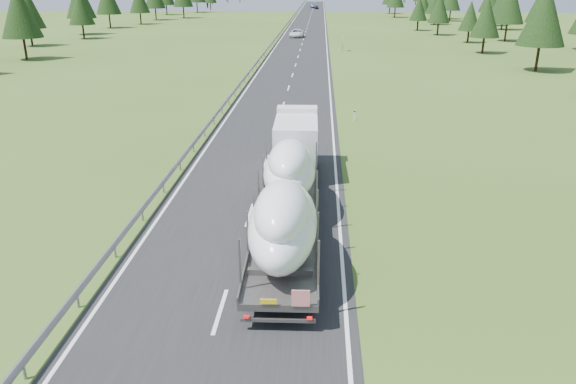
# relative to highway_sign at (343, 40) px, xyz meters

# --- Properties ---
(ground) EXTENTS (400.00, 400.00, 0.00)m
(ground) POSITION_rel_highway_sign_xyz_m (-7.20, -80.00, -1.81)
(ground) COLOR #38521B
(ground) RESTS_ON ground
(road_surface) EXTENTS (10.00, 400.00, 0.02)m
(road_surface) POSITION_rel_highway_sign_xyz_m (-7.20, 20.00, -1.80)
(road_surface) COLOR black
(road_surface) RESTS_ON ground
(guardrail) EXTENTS (0.10, 400.00, 0.76)m
(guardrail) POSITION_rel_highway_sign_xyz_m (-12.50, 19.94, -1.21)
(guardrail) COLOR slate
(guardrail) RESTS_ON ground
(marker_posts) EXTENTS (0.13, 350.08, 1.00)m
(marker_posts) POSITION_rel_highway_sign_xyz_m (-0.70, 75.00, -1.27)
(marker_posts) COLOR silver
(marker_posts) RESTS_ON ground
(highway_sign) EXTENTS (0.08, 0.90, 2.60)m
(highway_sign) POSITION_rel_highway_sign_xyz_m (0.00, 0.00, 0.00)
(highway_sign) COLOR slate
(highway_sign) RESTS_ON ground
(boat_truck) EXTENTS (3.04, 19.98, 4.28)m
(boat_truck) POSITION_rel_highway_sign_xyz_m (-5.11, -71.92, 0.46)
(boat_truck) COLOR silver
(boat_truck) RESTS_ON ground
(distant_van) EXTENTS (3.02, 6.00, 1.63)m
(distant_van) POSITION_rel_highway_sign_xyz_m (-8.74, 23.63, -0.99)
(distant_van) COLOR white
(distant_van) RESTS_ON ground
(distant_car_dark) EXTENTS (1.79, 4.19, 1.41)m
(distant_car_dark) POSITION_rel_highway_sign_xyz_m (-5.73, 141.61, -1.10)
(distant_car_dark) COLOR black
(distant_car_dark) RESTS_ON ground
(distant_car_blue) EXTENTS (2.16, 4.95, 1.58)m
(distant_car_blue) POSITION_rel_highway_sign_xyz_m (-7.54, 151.69, -1.02)
(distant_car_blue) COLOR #192248
(distant_car_blue) RESTS_ON ground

